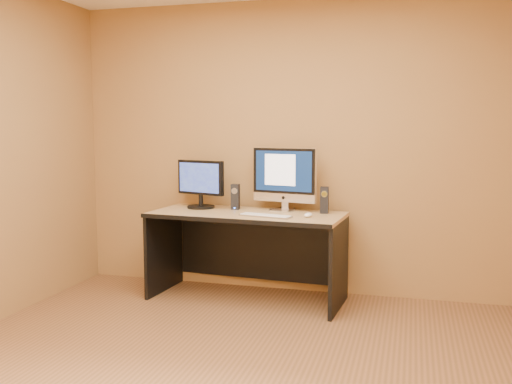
% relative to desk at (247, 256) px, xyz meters
% --- Properties ---
extents(floor, '(4.00, 4.00, 0.00)m').
position_rel_desk_xyz_m(floor, '(0.31, -1.60, -0.38)').
color(floor, brown).
rests_on(floor, ground).
extents(walls, '(4.00, 4.00, 2.60)m').
position_rel_desk_xyz_m(walls, '(0.31, -1.60, 0.92)').
color(walls, olive).
rests_on(walls, ground).
extents(desk, '(1.69, 0.84, 0.76)m').
position_rel_desk_xyz_m(desk, '(0.00, 0.00, 0.00)').
color(desk, tan).
rests_on(desk, ground).
extents(imac, '(0.61, 0.32, 0.56)m').
position_rel_desk_xyz_m(imac, '(0.27, 0.19, 0.66)').
color(imac, silver).
rests_on(imac, desk).
extents(second_monitor, '(0.54, 0.38, 0.43)m').
position_rel_desk_xyz_m(second_monitor, '(-0.48, 0.17, 0.59)').
color(second_monitor, black).
rests_on(second_monitor, desk).
extents(speaker_left, '(0.08, 0.08, 0.22)m').
position_rel_desk_xyz_m(speaker_left, '(-0.15, 0.17, 0.49)').
color(speaker_left, black).
rests_on(speaker_left, desk).
extents(speaker_right, '(0.08, 0.08, 0.22)m').
position_rel_desk_xyz_m(speaker_right, '(0.64, 0.15, 0.49)').
color(speaker_right, black).
rests_on(speaker_right, desk).
extents(keyboard, '(0.46, 0.21, 0.02)m').
position_rel_desk_xyz_m(keyboard, '(0.21, -0.17, 0.39)').
color(keyboard, '#B0B0B4').
rests_on(keyboard, desk).
extents(mouse, '(0.08, 0.11, 0.04)m').
position_rel_desk_xyz_m(mouse, '(0.55, -0.09, 0.40)').
color(mouse, white).
rests_on(mouse, desk).
extents(cable_a, '(0.06, 0.22, 0.01)m').
position_rel_desk_xyz_m(cable_a, '(0.35, 0.32, 0.38)').
color(cable_a, black).
rests_on(cable_a, desk).
extents(cable_b, '(0.09, 0.17, 0.01)m').
position_rel_desk_xyz_m(cable_b, '(0.19, 0.30, 0.38)').
color(cable_b, black).
rests_on(cable_b, desk).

